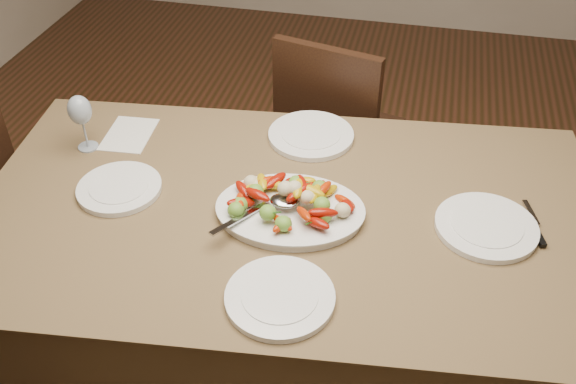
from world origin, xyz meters
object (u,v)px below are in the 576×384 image
at_px(plate_far, 311,135).
at_px(plate_near, 280,297).
at_px(chair_far, 342,133).
at_px(plate_right, 486,227).
at_px(dining_table, 288,296).
at_px(serving_platter, 290,212).
at_px(wine_glass, 82,121).
at_px(plate_left, 119,188).

height_order(plate_far, plate_near, same).
distance_m(chair_far, plate_right, 1.01).
distance_m(dining_table, plate_near, 0.52).
bearing_deg(dining_table, serving_platter, -65.25).
bearing_deg(plate_far, chair_far, 84.85).
bearing_deg(plate_far, wine_glass, -162.54).
xyz_separation_m(plate_far, wine_glass, (-0.70, -0.22, 0.09)).
relative_size(dining_table, plate_far, 6.42).
xyz_separation_m(plate_right, wine_glass, (-1.27, 0.12, 0.09)).
xyz_separation_m(chair_far, plate_near, (0.02, -1.19, 0.29)).
distance_m(plate_left, wine_glass, 0.29).
distance_m(plate_near, wine_glass, 0.92).
bearing_deg(plate_near, dining_table, 99.70).
bearing_deg(chair_far, dining_table, 101.41).
bearing_deg(plate_near, serving_platter, 98.32).
relative_size(dining_table, plate_left, 7.27).
bearing_deg(dining_table, plate_near, -80.30).
xyz_separation_m(dining_table, wine_glass, (-0.71, 0.15, 0.48)).
distance_m(dining_table, wine_glass, 0.87).
relative_size(chair_far, plate_near, 3.44).
distance_m(dining_table, serving_platter, 0.39).
relative_size(serving_platter, plate_right, 1.46).
bearing_deg(serving_platter, plate_left, -179.30).
distance_m(plate_left, plate_near, 0.65).
height_order(plate_left, plate_far, same).
bearing_deg(plate_left, chair_far, 58.06).
bearing_deg(dining_table, plate_far, 91.12).
bearing_deg(chair_far, plate_left, 71.85).
bearing_deg(plate_far, serving_platter, -87.18).
relative_size(chair_far, wine_glass, 4.64).
bearing_deg(serving_platter, plate_right, 6.68).
bearing_deg(dining_table, chair_far, 87.62).
height_order(dining_table, plate_left, plate_left).
xyz_separation_m(dining_table, chair_far, (0.04, 0.85, 0.10)).
bearing_deg(chair_far, plate_near, 104.94).
bearing_deg(plate_right, plate_near, -142.60).
xyz_separation_m(plate_far, plate_near, (0.07, -0.72, 0.00)).
relative_size(chair_far, serving_platter, 2.28).
distance_m(plate_far, wine_glass, 0.74).
relative_size(plate_right, wine_glass, 1.39).
height_order(chair_far, serving_platter, chair_far).
bearing_deg(plate_near, plate_right, 37.40).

